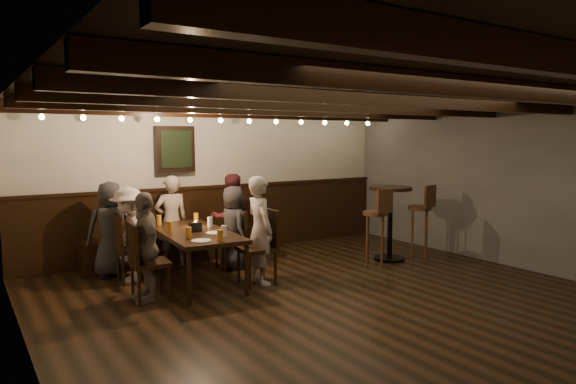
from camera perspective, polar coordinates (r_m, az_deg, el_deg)
room at (r=7.44m, az=-5.41°, el=-0.57°), size 7.00×7.00×7.00m
dining_table at (r=6.92m, az=-10.38°, el=-4.76°), size 0.97×1.91×0.70m
chair_left_near at (r=7.24m, az=-16.93°, el=-7.35°), size 0.45×0.45×0.92m
chair_left_far at (r=6.38m, az=-15.21°, el=-9.04°), size 0.46×0.46×0.94m
chair_right_near at (r=7.66m, az=-6.29°, el=-6.55°), size 0.42×0.42×0.86m
chair_right_far at (r=6.85m, az=-3.33°, el=-7.68°), size 0.48×0.48×0.99m
person_bench_left at (r=7.56m, az=-19.08°, el=-3.88°), size 0.68×0.47×1.33m
person_bench_centre at (r=7.90m, az=-12.83°, el=-3.15°), size 0.52×0.36×1.37m
person_bench_right at (r=8.06m, az=-6.37°, el=-2.86°), size 0.70×0.56×1.37m
person_left_near at (r=7.16m, az=-17.26°, el=-4.56°), size 0.53×0.86×1.28m
person_left_far at (r=6.29m, az=-15.57°, el=-5.87°), size 0.37×0.78×1.30m
person_right_near at (r=7.60m, az=-6.09°, el=-3.93°), size 0.43×0.63×1.23m
person_right_far at (r=6.78m, az=-3.13°, el=-4.25°), size 0.38×0.54×1.43m
pint_a at (r=7.48m, az=-14.15°, el=-3.04°), size 0.07×0.07×0.14m
pint_b at (r=7.59m, az=-10.18°, el=-2.83°), size 0.07×0.07×0.14m
pint_c at (r=6.91m, az=-13.03°, el=-3.76°), size 0.07×0.07×0.14m
pint_d at (r=7.18m, az=-8.64°, el=-3.30°), size 0.07×0.07×0.14m
pint_e at (r=6.41m, az=-10.98°, el=-4.47°), size 0.07×0.07×0.14m
pint_f at (r=6.46m, az=-7.15°, el=-4.33°), size 0.07×0.07×0.14m
pint_g at (r=6.17m, az=-7.57°, el=-4.81°), size 0.07×0.07×0.14m
plate_near at (r=6.21m, az=-9.63°, el=-5.37°), size 0.24×0.24×0.01m
plate_far at (r=6.69m, az=-8.10°, el=-4.52°), size 0.24×0.24×0.01m
condiment_caddy at (r=6.85m, az=-10.26°, el=-3.86°), size 0.15×0.10×0.12m
candle at (r=7.22m, az=-10.25°, el=-3.64°), size 0.05×0.05×0.05m
high_top_table at (r=8.21m, az=11.29°, el=-2.19°), size 0.66×0.66×1.17m
bar_stool_left at (r=7.78m, az=9.67°, el=-5.06°), size 0.37×0.40×1.18m
bar_stool_right at (r=8.51m, az=14.41°, el=-4.20°), size 0.39×0.41×1.18m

